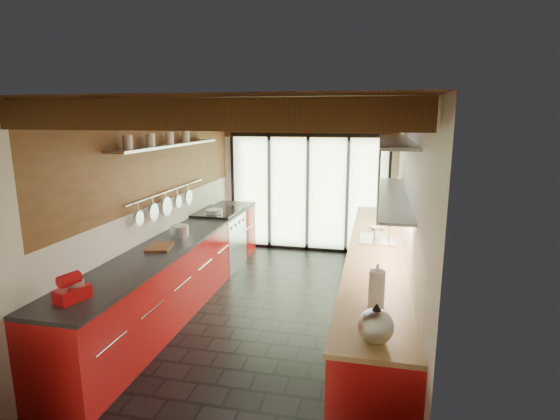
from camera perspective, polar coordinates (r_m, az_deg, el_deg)
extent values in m
plane|color=black|center=(5.83, -0.81, -12.94)|extent=(5.50, 5.50, 0.00)
plane|color=silver|center=(8.06, 3.70, 3.77)|extent=(3.20, 0.00, 3.20)
plane|color=silver|center=(2.92, -13.71, -11.77)|extent=(3.20, 0.00, 3.20)
plane|color=silver|center=(5.98, -15.94, 0.38)|extent=(0.00, 5.50, 5.50)
plane|color=silver|center=(5.28, 16.30, -1.16)|extent=(0.00, 5.50, 5.50)
plane|color=#472814|center=(5.28, -0.89, 13.55)|extent=(5.50, 5.50, 0.00)
cube|color=#593316|center=(3.14, -10.72, 12.15)|extent=(3.14, 0.14, 0.22)
cube|color=#593316|center=(3.98, -5.52, 12.25)|extent=(3.14, 0.14, 0.22)
cube|color=#593316|center=(4.84, -2.15, 12.26)|extent=(3.14, 0.14, 0.22)
cube|color=#593316|center=(5.72, 0.19, 12.24)|extent=(3.14, 0.14, 0.22)
cube|color=#593316|center=(6.60, 1.90, 12.22)|extent=(3.14, 0.14, 0.22)
cube|color=#593316|center=(7.49, 3.21, 12.19)|extent=(3.14, 0.14, 0.22)
cube|color=brown|center=(7.94, 3.76, 11.24)|extent=(3.14, 0.06, 0.50)
plane|color=brown|center=(6.04, -15.16, 7.03)|extent=(0.00, 4.90, 4.90)
plane|color=#C6EAAD|center=(8.09, 3.66, 2.17)|extent=(2.90, 0.00, 2.90)
cube|color=black|center=(8.41, -6.17, 2.52)|extent=(0.05, 0.04, 2.15)
cube|color=black|center=(7.98, 13.98, 1.70)|extent=(0.05, 0.04, 2.15)
cube|color=black|center=(8.04, 3.61, 2.12)|extent=(0.06, 0.05, 2.15)
cube|color=black|center=(7.93, 3.71, 9.79)|extent=(2.90, 0.05, 0.06)
cylinder|color=red|center=(7.90, 3.71, 11.24)|extent=(0.34, 0.04, 0.34)
cylinder|color=beige|center=(7.88, 3.69, 11.24)|extent=(0.28, 0.02, 0.28)
cube|color=#B61515|center=(6.06, -12.74, -7.74)|extent=(0.65, 5.00, 0.88)
cube|color=black|center=(5.92, -12.94, -3.54)|extent=(0.68, 5.00, 0.04)
cube|color=silver|center=(7.33, -7.93, -4.06)|extent=(0.66, 0.90, 0.90)
cube|color=black|center=(7.21, -8.04, -0.32)|extent=(0.65, 0.90, 0.06)
cube|color=#B61515|center=(5.52, 12.36, -9.72)|extent=(0.65, 5.00, 0.88)
cube|color=tan|center=(5.37, 12.58, -5.16)|extent=(0.68, 5.00, 0.04)
cube|color=white|center=(5.90, 9.16, -8.14)|extent=(0.02, 0.60, 0.84)
cube|color=silver|center=(5.75, 12.61, -3.76)|extent=(0.45, 0.52, 0.02)
cylinder|color=silver|center=(5.70, 14.15, -2.13)|extent=(0.02, 0.02, 0.34)
torus|color=silver|center=(5.66, 13.63, -0.43)|extent=(0.14, 0.02, 0.14)
plane|color=silver|center=(5.47, 12.89, 5.33)|extent=(0.00, 3.00, 3.00)
cube|color=#9EA0A5|center=(5.52, 14.49, 1.80)|extent=(0.34, 3.00, 0.03)
cube|color=#9EA0A5|center=(5.45, 14.87, 8.75)|extent=(0.34, 3.00, 0.03)
cylinder|color=silver|center=(6.18, -14.23, 2.45)|extent=(0.02, 2.20, 0.02)
cube|color=silver|center=(5.98, -14.20, 8.23)|extent=(0.28, 2.60, 0.03)
cylinder|color=silver|center=(5.42, -18.00, -1.03)|extent=(0.04, 0.18, 0.18)
cylinder|color=silver|center=(5.72, -16.24, -0.26)|extent=(0.04, 0.22, 0.22)
cylinder|color=silver|center=(6.02, -14.65, 0.44)|extent=(0.04, 0.26, 0.26)
cylinder|color=silver|center=(6.33, -13.22, 1.06)|extent=(0.04, 0.18, 0.18)
cylinder|color=silver|center=(6.64, -11.92, 1.63)|extent=(0.04, 0.22, 0.22)
cube|color=red|center=(4.20, -25.48, -9.87)|extent=(0.23, 0.32, 0.12)
cylinder|color=red|center=(4.13, -25.82, -8.16)|extent=(0.16, 0.20, 0.11)
cylinder|color=silver|center=(4.22, -25.11, -9.14)|extent=(0.17, 0.17, 0.12)
cylinder|color=silver|center=(5.89, -12.97, -2.68)|extent=(0.29, 0.29, 0.15)
cylinder|color=silver|center=(7.02, -8.58, -0.33)|extent=(0.28, 0.28, 0.10)
cube|color=brown|center=(5.43, -15.44, -4.71)|extent=(0.35, 0.43, 0.03)
sphere|color=silver|center=(3.22, 12.42, -14.42)|extent=(0.30, 0.30, 0.25)
cone|color=black|center=(3.16, 12.53, -12.20)|extent=(0.11, 0.11, 0.07)
cylinder|color=silver|center=(3.33, 12.44, -13.21)|extent=(0.05, 0.10, 0.05)
cylinder|color=white|center=(3.75, 12.50, -10.05)|extent=(0.15, 0.15, 0.30)
cylinder|color=silver|center=(3.68, 12.63, -7.38)|extent=(0.03, 0.03, 0.06)
imported|color=silver|center=(5.71, 12.59, -3.05)|extent=(0.10, 0.10, 0.17)
imported|color=silver|center=(6.24, 12.59, -2.31)|extent=(0.25, 0.25, 0.05)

